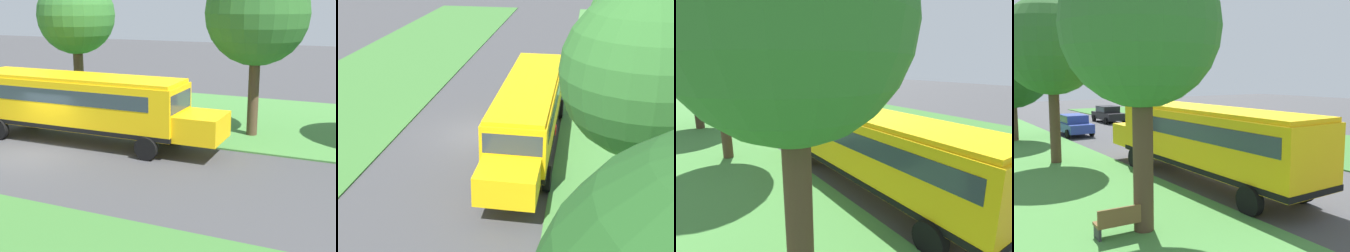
{
  "view_description": "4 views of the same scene",
  "coord_description": "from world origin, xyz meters",
  "views": [
    {
      "loc": [
        15.34,
        13.06,
        6.39
      ],
      "look_at": [
        -2.72,
        5.29,
        1.2
      ],
      "focal_mm": 50.0,
      "sensor_mm": 36.0,
      "label": 1
    },
    {
      "loc": [
        -5.07,
        21.15,
        9.69
      ],
      "look_at": [
        -1.72,
        1.94,
        1.38
      ],
      "focal_mm": 50.0,
      "sensor_mm": 36.0,
      "label": 2
    },
    {
      "loc": [
        -9.23,
        -6.74,
        5.03
      ],
      "look_at": [
        -1.25,
        4.89,
        1.71
      ],
      "focal_mm": 28.0,
      "sensor_mm": 36.0,
      "label": 3
    },
    {
      "loc": [
        -12.35,
        -11.79,
        4.42
      ],
      "look_at": [
        -1.59,
        4.28,
        1.97
      ],
      "focal_mm": 42.0,
      "sensor_mm": 36.0,
      "label": 4
    }
  ],
  "objects": [
    {
      "name": "oak_tree_roadside_mid",
      "position": [
        -6.82,
        8.18,
        5.85
      ],
      "size": [
        4.88,
        4.88,
        8.37
      ],
      "color": "#4C3826",
      "rests_on": "ground"
    },
    {
      "name": "ground_plane",
      "position": [
        0.0,
        0.0,
        0.0
      ],
      "size": [
        120.0,
        120.0,
        0.0
      ],
      "primitive_type": "plane",
      "color": "#424244"
    },
    {
      "name": "oak_tree_beside_bus",
      "position": [
        -7.18,
        -2.23,
        5.63
      ],
      "size": [
        4.36,
        4.36,
        7.91
      ],
      "color": "#4C3826",
      "rests_on": "ground"
    },
    {
      "name": "car_black_middle",
      "position": [
        2.8,
        23.71,
        0.88
      ],
      "size": [
        2.02,
        4.4,
        1.56
      ],
      "color": "black",
      "rests_on": "ground"
    },
    {
      "name": "car_blue_nearest",
      "position": [
        -2.8,
        17.27,
        0.88
      ],
      "size": [
        2.02,
        4.4,
        1.56
      ],
      "color": "#283D93",
      "rests_on": "ground"
    },
    {
      "name": "school_bus",
      "position": [
        -2.64,
        0.96,
        1.92
      ],
      "size": [
        2.84,
        12.42,
        3.16
      ],
      "color": "yellow",
      "rests_on": "ground"
    },
    {
      "name": "oak_tree_far_end",
      "position": [
        -7.09,
        16.53,
        5.04
      ],
      "size": [
        5.48,
        5.48,
        7.75
      ],
      "color": "#4C3826",
      "rests_on": "ground"
    }
  ]
}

